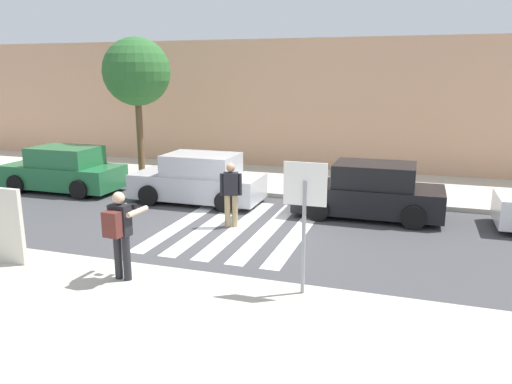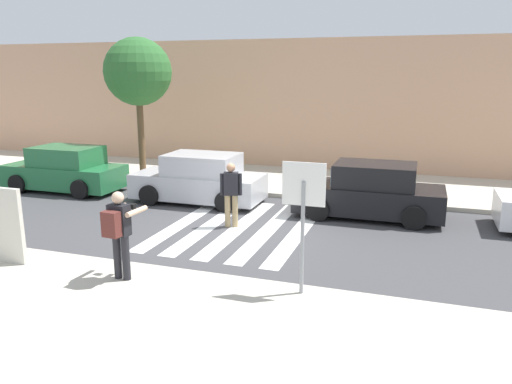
% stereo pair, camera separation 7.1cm
% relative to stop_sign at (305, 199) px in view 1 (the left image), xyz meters
% --- Properties ---
extents(ground_plane, '(120.00, 120.00, 0.00)m').
position_rel_stop_sign_xyz_m(ground_plane, '(-2.57, 3.55, -1.87)').
color(ground_plane, '#424244').
extents(sidewalk_near, '(60.00, 6.00, 0.14)m').
position_rel_stop_sign_xyz_m(sidewalk_near, '(-2.57, -2.65, -1.80)').
color(sidewalk_near, beige).
rests_on(sidewalk_near, ground).
extents(sidewalk_far, '(60.00, 4.80, 0.14)m').
position_rel_stop_sign_xyz_m(sidewalk_far, '(-2.57, 9.55, -1.80)').
color(sidewalk_far, beige).
rests_on(sidewalk_far, ground).
extents(building_facade_far, '(56.00, 4.00, 5.35)m').
position_rel_stop_sign_xyz_m(building_facade_far, '(-2.57, 13.95, 0.80)').
color(building_facade_far, tan).
rests_on(building_facade_far, ground).
extents(crosswalk_stripe_0, '(0.44, 5.20, 0.01)m').
position_rel_stop_sign_xyz_m(crosswalk_stripe_0, '(-4.17, 3.75, -1.87)').
color(crosswalk_stripe_0, silver).
rests_on(crosswalk_stripe_0, ground).
extents(crosswalk_stripe_1, '(0.44, 5.20, 0.01)m').
position_rel_stop_sign_xyz_m(crosswalk_stripe_1, '(-3.37, 3.75, -1.87)').
color(crosswalk_stripe_1, silver).
rests_on(crosswalk_stripe_1, ground).
extents(crosswalk_stripe_2, '(0.44, 5.20, 0.01)m').
position_rel_stop_sign_xyz_m(crosswalk_stripe_2, '(-2.57, 3.75, -1.87)').
color(crosswalk_stripe_2, silver).
rests_on(crosswalk_stripe_2, ground).
extents(crosswalk_stripe_3, '(0.44, 5.20, 0.01)m').
position_rel_stop_sign_xyz_m(crosswalk_stripe_3, '(-1.77, 3.75, -1.87)').
color(crosswalk_stripe_3, silver).
rests_on(crosswalk_stripe_3, ground).
extents(crosswalk_stripe_4, '(0.44, 5.20, 0.01)m').
position_rel_stop_sign_xyz_m(crosswalk_stripe_4, '(-0.97, 3.75, -1.87)').
color(crosswalk_stripe_4, silver).
rests_on(crosswalk_stripe_4, ground).
extents(stop_sign, '(0.76, 0.08, 2.39)m').
position_rel_stop_sign_xyz_m(stop_sign, '(0.00, 0.00, 0.00)').
color(stop_sign, gray).
rests_on(stop_sign, sidewalk_near).
extents(photographer_with_backpack, '(0.63, 0.87, 1.72)m').
position_rel_stop_sign_xyz_m(photographer_with_backpack, '(-3.42, -0.50, -0.71)').
color(photographer_with_backpack, '#232328').
rests_on(photographer_with_backpack, sidewalk_near).
extents(pedestrian_crossing, '(0.56, 0.34, 1.72)m').
position_rel_stop_sign_xyz_m(pedestrian_crossing, '(-2.79, 3.72, -0.90)').
color(pedestrian_crossing, tan).
rests_on(pedestrian_crossing, ground).
extents(parked_car_green, '(4.10, 1.92, 1.55)m').
position_rel_stop_sign_xyz_m(parked_car_green, '(-9.78, 5.85, -1.15)').
color(parked_car_green, '#236B3D').
rests_on(parked_car_green, ground).
extents(parked_car_silver, '(4.10, 1.92, 1.55)m').
position_rel_stop_sign_xyz_m(parked_car_silver, '(-4.69, 5.85, -1.15)').
color(parked_car_silver, '#B7BABF').
rests_on(parked_car_silver, ground).
extents(parked_car_black, '(4.10, 1.92, 1.55)m').
position_rel_stop_sign_xyz_m(parked_car_black, '(0.60, 5.85, -1.15)').
color(parked_car_black, black).
rests_on(parked_car_black, ground).
extents(street_tree_west, '(2.45, 2.45, 5.13)m').
position_rel_stop_sign_xyz_m(street_tree_west, '(-8.08, 8.11, 2.14)').
color(street_tree_west, brown).
rests_on(street_tree_west, sidewalk_far).
extents(advertising_board, '(1.10, 0.11, 1.60)m').
position_rel_stop_sign_xyz_m(advertising_board, '(-6.28, -0.45, -0.93)').
color(advertising_board, beige).
rests_on(advertising_board, sidewalk_near).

